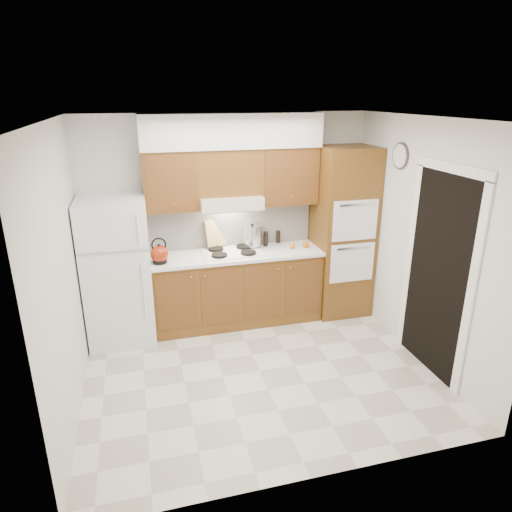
% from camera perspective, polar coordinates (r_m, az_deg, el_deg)
% --- Properties ---
extents(floor, '(3.60, 3.60, 0.00)m').
position_cam_1_polar(floor, '(5.05, 0.44, -14.18)').
color(floor, beige).
rests_on(floor, ground).
extents(ceiling, '(3.60, 3.60, 0.00)m').
position_cam_1_polar(ceiling, '(4.19, 0.53, 16.78)').
color(ceiling, white).
rests_on(ceiling, wall_back).
extents(wall_back, '(3.60, 0.02, 2.60)m').
position_cam_1_polar(wall_back, '(5.85, -3.45, 4.67)').
color(wall_back, silver).
rests_on(wall_back, floor).
extents(wall_left, '(0.02, 3.00, 2.60)m').
position_cam_1_polar(wall_left, '(4.37, -22.96, -2.23)').
color(wall_left, silver).
rests_on(wall_left, floor).
extents(wall_right, '(0.02, 3.00, 2.60)m').
position_cam_1_polar(wall_right, '(5.21, 19.95, 1.59)').
color(wall_right, silver).
rests_on(wall_right, floor).
extents(fridge, '(0.75, 0.72, 1.72)m').
position_cam_1_polar(fridge, '(5.54, -16.95, -1.84)').
color(fridge, white).
rests_on(fridge, floor).
extents(base_cabinets, '(2.11, 0.60, 0.90)m').
position_cam_1_polar(base_cabinets, '(5.86, -2.44, -4.10)').
color(base_cabinets, brown).
rests_on(base_cabinets, floor).
extents(countertop, '(2.13, 0.62, 0.04)m').
position_cam_1_polar(countertop, '(5.68, -2.49, 0.20)').
color(countertop, white).
rests_on(countertop, base_cabinets).
extents(backsplash, '(2.11, 0.03, 0.56)m').
position_cam_1_polar(backsplash, '(5.86, -3.16, 3.90)').
color(backsplash, white).
rests_on(backsplash, countertop).
extents(oven_cabinet, '(0.70, 0.65, 2.20)m').
position_cam_1_polar(oven_cabinet, '(6.05, 10.72, 2.92)').
color(oven_cabinet, brown).
rests_on(oven_cabinet, floor).
extents(upper_cab_left, '(0.63, 0.33, 0.70)m').
position_cam_1_polar(upper_cab_left, '(5.47, -10.65, 9.23)').
color(upper_cab_left, brown).
rests_on(upper_cab_left, wall_back).
extents(upper_cab_right, '(0.73, 0.33, 0.70)m').
position_cam_1_polar(upper_cab_right, '(5.76, 3.87, 10.03)').
color(upper_cab_right, brown).
rests_on(upper_cab_right, wall_back).
extents(range_hood, '(0.75, 0.45, 0.15)m').
position_cam_1_polar(range_hood, '(5.56, -3.28, 6.81)').
color(range_hood, silver).
rests_on(range_hood, wall_back).
extents(upper_cab_over_hood, '(0.75, 0.33, 0.55)m').
position_cam_1_polar(upper_cab_over_hood, '(5.55, -3.49, 10.46)').
color(upper_cab_over_hood, brown).
rests_on(upper_cab_over_hood, range_hood).
extents(soffit, '(2.13, 0.36, 0.40)m').
position_cam_1_polar(soffit, '(5.49, -3.03, 15.36)').
color(soffit, silver).
rests_on(soffit, wall_back).
extents(cooktop, '(0.74, 0.50, 0.01)m').
position_cam_1_polar(cooktop, '(5.68, -3.03, 0.47)').
color(cooktop, white).
rests_on(cooktop, countertop).
extents(doorway, '(0.02, 0.90, 2.10)m').
position_cam_1_polar(doorway, '(5.02, 21.72, -2.36)').
color(doorway, black).
rests_on(doorway, floor).
extents(wall_clock, '(0.02, 0.30, 0.30)m').
position_cam_1_polar(wall_clock, '(5.47, 17.61, 11.84)').
color(wall_clock, '#3F3833').
rests_on(wall_clock, wall_right).
extents(kettle, '(0.23, 0.23, 0.21)m').
position_cam_1_polar(kettle, '(5.40, -11.98, 0.24)').
color(kettle, maroon).
rests_on(kettle, countertop).
extents(cutting_board, '(0.28, 0.18, 0.35)m').
position_cam_1_polar(cutting_board, '(5.81, -5.10, 2.89)').
color(cutting_board, tan).
rests_on(cutting_board, countertop).
extents(stock_pot, '(0.24, 0.24, 0.25)m').
position_cam_1_polar(stock_pot, '(5.83, -0.48, 2.56)').
color(stock_pot, silver).
rests_on(stock_pot, cooktop).
extents(condiment_a, '(0.07, 0.07, 0.20)m').
position_cam_1_polar(condiment_a, '(5.95, 0.06, 2.38)').
color(condiment_a, black).
rests_on(condiment_a, countertop).
extents(condiment_b, '(0.08, 0.08, 0.19)m').
position_cam_1_polar(condiment_b, '(5.90, 1.22, 2.15)').
color(condiment_b, black).
rests_on(condiment_b, countertop).
extents(condiment_c, '(0.07, 0.07, 0.16)m').
position_cam_1_polar(condiment_c, '(6.04, 2.79, 2.41)').
color(condiment_c, black).
rests_on(condiment_c, countertop).
extents(orange_near, '(0.09, 0.09, 0.08)m').
position_cam_1_polar(orange_near, '(5.88, 6.25, 1.42)').
color(orange_near, '#E6520C').
rests_on(orange_near, countertop).
extents(orange_far, '(0.08, 0.08, 0.08)m').
position_cam_1_polar(orange_far, '(5.83, 4.56, 1.30)').
color(orange_far, orange).
rests_on(orange_far, countertop).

